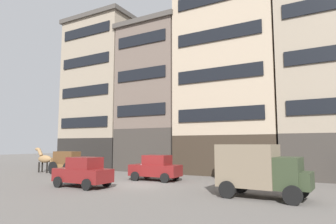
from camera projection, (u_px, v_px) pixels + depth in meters
name	position (u px, v px, depth m)	size (l,w,h in m)	color
ground_plane	(136.00, 185.00, 18.97)	(120.00, 120.00, 0.00)	#605B56
building_far_left	(105.00, 93.00, 34.56)	(8.47, 7.02, 17.26)	black
building_center_left	(158.00, 97.00, 30.82)	(7.05, 7.02, 15.07)	#38332D
building_center_right	(230.00, 78.00, 27.15)	(9.25, 7.02, 17.43)	#33281E
cargo_wagon	(66.00, 161.00, 25.85)	(2.92, 1.54, 1.98)	brown
draft_horse	(44.00, 159.00, 27.30)	(2.34, 0.62, 2.30)	#937047
delivery_truck_near	(259.00, 169.00, 14.47)	(4.46, 2.39, 2.62)	#2D3823
sedan_light	(156.00, 168.00, 21.28)	(3.78, 2.02, 1.83)	maroon
sedan_parked_curb	(83.00, 172.00, 18.00)	(3.70, 1.86, 1.83)	maroon
pedestrian_officer	(218.00, 166.00, 22.16)	(0.50, 0.50, 1.79)	#38332D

